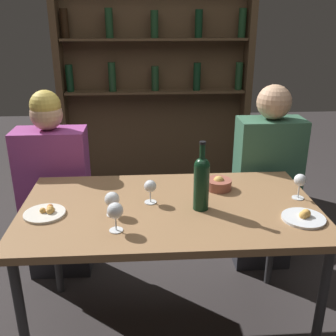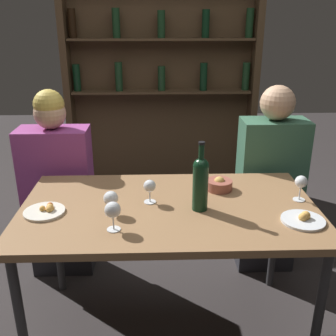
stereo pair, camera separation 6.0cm
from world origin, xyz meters
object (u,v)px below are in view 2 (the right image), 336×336
object	(u,v)px
wine_glass_3	(150,187)
food_plate_1	(303,219)
food_plate_0	(45,211)
wine_glass_0	(113,211)
wine_bottle	(200,181)
seated_person_left	(58,190)
snack_bowl	(219,184)
wine_glass_1	(111,199)
seated_person_right	(269,187)
wine_glass_2	(301,183)

from	to	relation	value
wine_glass_3	food_plate_1	world-z (taller)	wine_glass_3
food_plate_0	food_plate_1	xyz separation A→B (m)	(1.18, -0.12, 0.00)
wine_glass_0	food_plate_1	world-z (taller)	wine_glass_0
wine_bottle	wine_glass_3	size ratio (longest dim) A/B	2.83
wine_glass_0	seated_person_left	xyz separation A→B (m)	(-0.44, 0.80, -0.26)
wine_glass_0	wine_glass_3	world-z (taller)	wine_glass_0
food_plate_0	snack_bowl	bearing A→B (deg)	15.38
food_plate_0	food_plate_1	distance (m)	1.19
wine_glass_0	wine_glass_3	bearing A→B (deg)	59.70
wine_glass_1	seated_person_right	world-z (taller)	seated_person_right
wine_bottle	snack_bowl	size ratio (longest dim) A/B	2.45
wine_glass_1	wine_glass_3	distance (m)	0.21
snack_bowl	seated_person_left	distance (m)	1.05
food_plate_1	seated_person_left	size ratio (longest dim) A/B	0.16
food_plate_0	seated_person_left	xyz separation A→B (m)	(-0.10, 0.63, -0.18)
food_plate_1	wine_glass_0	bearing A→B (deg)	-176.88
wine_glass_0	seated_person_left	distance (m)	0.95
wine_glass_1	wine_glass_2	size ratio (longest dim) A/B	0.88
wine_glass_2	food_plate_1	distance (m)	0.24
wine_glass_0	food_plate_1	distance (m)	0.85
wine_glass_2	wine_glass_3	size ratio (longest dim) A/B	1.10
food_plate_0	seated_person_left	size ratio (longest dim) A/B	0.16
wine_bottle	food_plate_1	bearing A→B (deg)	-16.72
wine_glass_2	seated_person_right	distance (m)	0.59
seated_person_left	snack_bowl	bearing A→B (deg)	-22.42
seated_person_right	wine_bottle	bearing A→B (deg)	-130.23
wine_glass_3	seated_person_left	xyz separation A→B (m)	(-0.59, 0.54, -0.25)
wine_glass_1	snack_bowl	distance (m)	0.60
wine_glass_0	food_plate_0	bearing A→B (deg)	153.27
wine_glass_1	food_plate_1	xyz separation A→B (m)	(0.87, -0.10, -0.07)
wine_glass_0	snack_bowl	xyz separation A→B (m)	(0.52, 0.40, -0.06)
wine_bottle	wine_glass_1	bearing A→B (deg)	-175.03
seated_person_left	food_plate_1	bearing A→B (deg)	-30.44
wine_bottle	food_plate_0	bearing A→B (deg)	-178.97
wine_glass_2	snack_bowl	world-z (taller)	wine_glass_2
wine_glass_2	snack_bowl	xyz separation A→B (m)	(-0.38, 0.14, -0.06)
wine_glass_3	food_plate_1	size ratio (longest dim) A/B	0.61
wine_bottle	wine_glass_1	distance (m)	0.42
wine_glass_2	seated_person_left	size ratio (longest dim) A/B	0.11
seated_person_right	food_plate_1	bearing A→B (deg)	-95.23
food_plate_0	seated_person_right	bearing A→B (deg)	26.76
wine_glass_1	seated_person_right	bearing A→B (deg)	34.86
wine_bottle	food_plate_1	xyz separation A→B (m)	(0.45, -0.14, -0.13)
wine_bottle	snack_bowl	xyz separation A→B (m)	(0.13, 0.22, -0.12)
food_plate_1	food_plate_0	bearing A→B (deg)	174.06
wine_glass_2	wine_bottle	bearing A→B (deg)	-170.87
food_plate_1	snack_bowl	world-z (taller)	snack_bowl
wine_glass_2	food_plate_1	size ratio (longest dim) A/B	0.67
snack_bowl	seated_person_left	xyz separation A→B (m)	(-0.96, 0.39, -0.20)
seated_person_right	wine_glass_3	bearing A→B (deg)	-144.82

